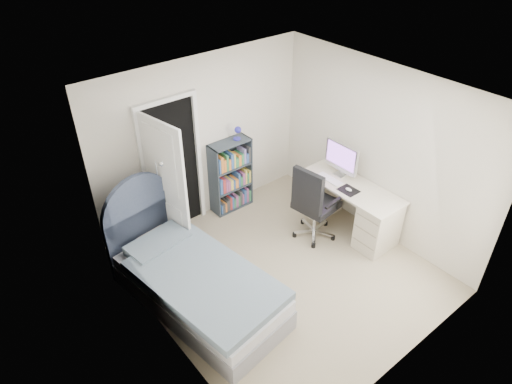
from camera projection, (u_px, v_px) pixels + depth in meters
room_shell at (288, 197)px, 5.40m from camera, size 3.50×3.70×2.60m
door at (168, 180)px, 6.09m from camera, size 0.92×0.82×2.06m
bed at (194, 281)px, 5.55m from camera, size 1.35×2.37×1.39m
nightstand at (144, 233)px, 6.20m from camera, size 0.39×0.39×0.58m
floor_lamp at (165, 216)px, 6.16m from camera, size 0.21×0.21×1.46m
bookcase at (232, 177)px, 7.05m from camera, size 0.65×0.28×1.38m
desk at (348, 205)px, 6.69m from camera, size 0.62×1.54×1.26m
office_chair at (313, 201)px, 6.34m from camera, size 0.64×0.65×1.20m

